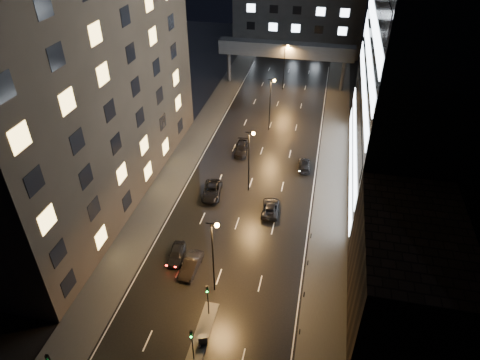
{
  "coord_description": "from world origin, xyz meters",
  "views": [
    {
      "loc": [
        9.94,
        -24.02,
        38.68
      ],
      "look_at": [
        -0.61,
        24.74,
        4.0
      ],
      "focal_mm": 32.0,
      "sensor_mm": 36.0,
      "label": 1
    }
  ],
  "objects": [
    {
      "name": "skybridge",
      "position": [
        0.0,
        70.0,
        8.34
      ],
      "size": [
        30.0,
        3.0,
        10.0
      ],
      "color": "#333335",
      "rests_on": "ground"
    },
    {
      "name": "traffic_signal_near",
      "position": [
        0.3,
        4.49,
        3.09
      ],
      "size": [
        0.28,
        0.34,
        4.4
      ],
      "color": "black",
      "rests_on": "median_island"
    },
    {
      "name": "building_right_glass",
      "position": [
        25.0,
        36.0,
        22.5
      ],
      "size": [
        20.0,
        36.0,
        45.0
      ],
      "primitive_type": "cube",
      "color": "black",
      "rests_on": "ground"
    },
    {
      "name": "building_far",
      "position": [
        0.0,
        98.0,
        12.5
      ],
      "size": [
        34.0,
        14.0,
        25.0
      ],
      "primitive_type": "cube",
      "color": "#333335",
      "rests_on": "ground"
    },
    {
      "name": "traffic_signal_far",
      "position": [
        0.3,
        -1.01,
        3.09
      ],
      "size": [
        0.28,
        0.34,
        4.4
      ],
      "color": "black",
      "rests_on": "median_island"
    },
    {
      "name": "median_island",
      "position": [
        0.3,
        2.0,
        0.07
      ],
      "size": [
        1.6,
        8.0,
        0.15
      ],
      "primitive_type": "cube",
      "color": "#383533",
      "rests_on": "ground"
    },
    {
      "name": "bollard_row",
      "position": [
        10.2,
        6.5,
        0.45
      ],
      "size": [
        0.12,
        25.12,
        0.9
      ],
      "color": "black",
      "rests_on": "ground"
    },
    {
      "name": "streetlight_mid_a",
      "position": [
        0.16,
        28.0,
        6.5
      ],
      "size": [
        1.45,
        0.5,
        10.15
      ],
      "color": "black",
      "rests_on": "ground"
    },
    {
      "name": "sidewalk_right",
      "position": [
        12.5,
        35.0,
        0.07
      ],
      "size": [
        5.0,
        110.0,
        0.15
      ],
      "primitive_type": "cube",
      "color": "#383533",
      "rests_on": "ground"
    },
    {
      "name": "cone_a",
      "position": [
        0.44,
        0.36,
        0.23
      ],
      "size": [
        0.49,
        0.49,
        0.46
      ],
      "primitive_type": "cone",
      "rotation": [
        0.0,
        0.0,
        0.21
      ],
      "color": "#F2570C",
      "rests_on": "ground"
    },
    {
      "name": "sidewalk_left",
      "position": [
        -12.5,
        35.0,
        0.07
      ],
      "size": [
        5.0,
        110.0,
        0.15
      ],
      "primitive_type": "cube",
      "color": "#383533",
      "rests_on": "ground"
    },
    {
      "name": "car_away_c",
      "position": [
        -5.1,
        25.56,
        0.79
      ],
      "size": [
        3.32,
        5.97,
        1.58
      ],
      "primitive_type": "imported",
      "rotation": [
        0.0,
        0.0,
        0.13
      ],
      "color": "black",
      "rests_on": "ground"
    },
    {
      "name": "car_away_b",
      "position": [
        -3.57,
        10.38,
        0.8
      ],
      "size": [
        1.94,
        4.92,
        1.59
      ],
      "primitive_type": "imported",
      "rotation": [
        0.0,
        0.0,
        -0.05
      ],
      "color": "black",
      "rests_on": "ground"
    },
    {
      "name": "car_toward_a",
      "position": [
        4.1,
        23.53,
        0.71
      ],
      "size": [
        2.7,
        5.28,
        1.42
      ],
      "primitive_type": "imported",
      "rotation": [
        0.0,
        0.0,
        3.21
      ],
      "color": "black",
      "rests_on": "ground"
    },
    {
      "name": "streetlight_far",
      "position": [
        0.16,
        68.0,
        6.5
      ],
      "size": [
        1.45,
        0.5,
        10.15
      ],
      "color": "black",
      "rests_on": "ground"
    },
    {
      "name": "utility_cabinet",
      "position": [
        0.7,
        0.86,
        0.72
      ],
      "size": [
        1.0,
        0.79,
        1.14
      ],
      "primitive_type": "cube",
      "rotation": [
        0.0,
        0.0,
        0.36
      ],
      "color": "#4B4B4D",
      "rests_on": "median_island"
    },
    {
      "name": "building_left",
      "position": [
        -22.5,
        24.0,
        20.0
      ],
      "size": [
        15.0,
        48.0,
        40.0
      ],
      "primitive_type": "cube",
      "color": "#2D2319",
      "rests_on": "ground"
    },
    {
      "name": "car_away_a",
      "position": [
        -5.92,
        11.86,
        0.75
      ],
      "size": [
        2.31,
        4.58,
        1.49
      ],
      "primitive_type": "imported",
      "rotation": [
        0.0,
        0.0,
        0.13
      ],
      "color": "black",
      "rests_on": "ground"
    },
    {
      "name": "streetlight_near",
      "position": [
        0.16,
        8.0,
        6.5
      ],
      "size": [
        1.45,
        0.5,
        10.15
      ],
      "color": "black",
      "rests_on": "ground"
    },
    {
      "name": "streetlight_mid_b",
      "position": [
        0.16,
        48.0,
        6.5
      ],
      "size": [
        1.45,
        0.5,
        10.15
      ],
      "color": "black",
      "rests_on": "ground"
    },
    {
      "name": "car_toward_b",
      "position": [
        7.8,
        35.89,
        0.69
      ],
      "size": [
        2.39,
        4.92,
        1.38
      ],
      "primitive_type": "imported",
      "rotation": [
        0.0,
        0.0,
        3.24
      ],
      "color": "black",
      "rests_on": "ground"
    },
    {
      "name": "building_right_low",
      "position": [
        20.0,
        9.0,
        6.0
      ],
      "size": [
        10.0,
        18.0,
        12.0
      ],
      "primitive_type": "cube",
      "color": "black",
      "rests_on": "ground"
    },
    {
      "name": "ground",
      "position": [
        0.0,
        40.0,
        0.0
      ],
      "size": [
        160.0,
        160.0,
        0.0
      ],
      "primitive_type": "plane",
      "color": "black",
      "rests_on": "ground"
    },
    {
      "name": "car_away_d",
      "position": [
        -3.36,
        38.68,
        0.78
      ],
      "size": [
        2.69,
        5.54,
        1.55
      ],
      "primitive_type": "imported",
      "rotation": [
        0.0,
        0.0,
        0.1
      ],
      "color": "black",
      "rests_on": "ground"
    }
  ]
}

